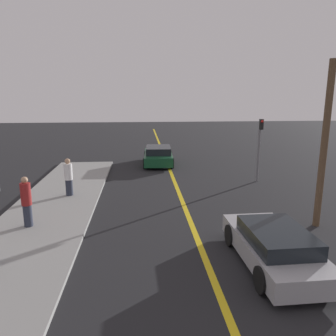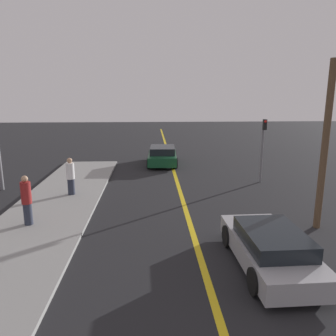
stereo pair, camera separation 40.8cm
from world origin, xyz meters
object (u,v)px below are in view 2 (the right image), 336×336
at_px(car_near_right_lane, 270,248).
at_px(traffic_light, 263,144).
at_px(pedestrian_far_standing, 27,200).
at_px(car_ahead_center, 162,155).
at_px(pedestrian_by_sign, 71,176).
at_px(utility_pole, 325,147).

height_order(car_near_right_lane, traffic_light, traffic_light).
bearing_deg(pedestrian_far_standing, car_ahead_center, 63.83).
height_order(pedestrian_by_sign, traffic_light, traffic_light).
height_order(car_near_right_lane, utility_pole, utility_pole).
distance_m(pedestrian_far_standing, pedestrian_by_sign, 3.69).
bearing_deg(pedestrian_by_sign, car_near_right_lane, -44.04).
relative_size(car_near_right_lane, traffic_light, 1.22).
xyz_separation_m(car_ahead_center, traffic_light, (5.21, -5.01, 1.53)).
xyz_separation_m(pedestrian_by_sign, traffic_light, (9.76, 2.05, 1.16)).
height_order(car_near_right_lane, car_ahead_center, car_ahead_center).
height_order(pedestrian_by_sign, utility_pole, utility_pole).
distance_m(pedestrian_by_sign, utility_pole, 10.79).
distance_m(car_near_right_lane, car_ahead_center, 14.09).
bearing_deg(utility_pole, car_ahead_center, 114.93).
bearing_deg(car_ahead_center, traffic_light, -41.47).
height_order(pedestrian_far_standing, pedestrian_by_sign, pedestrian_far_standing).
height_order(car_ahead_center, traffic_light, traffic_light).
bearing_deg(traffic_light, car_ahead_center, 136.10).
bearing_deg(car_near_right_lane, pedestrian_by_sign, 134.49).
distance_m(pedestrian_by_sign, traffic_light, 10.04).
distance_m(pedestrian_far_standing, utility_pole, 10.65).
bearing_deg(pedestrian_by_sign, traffic_light, 11.87).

